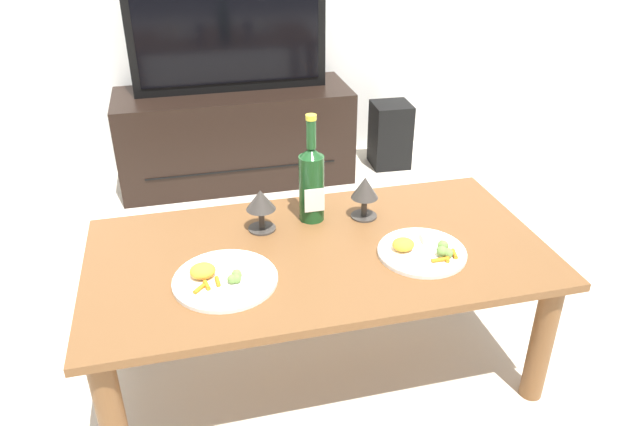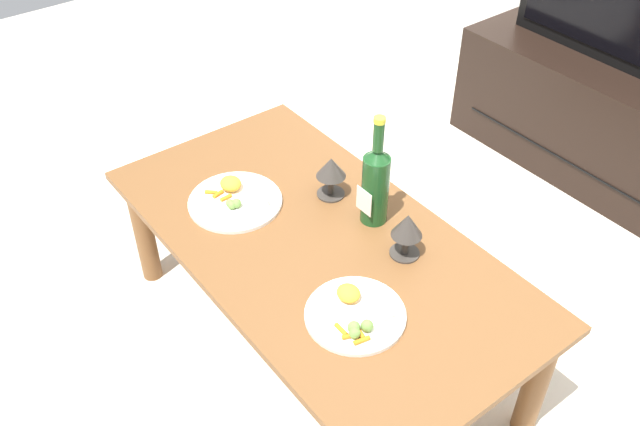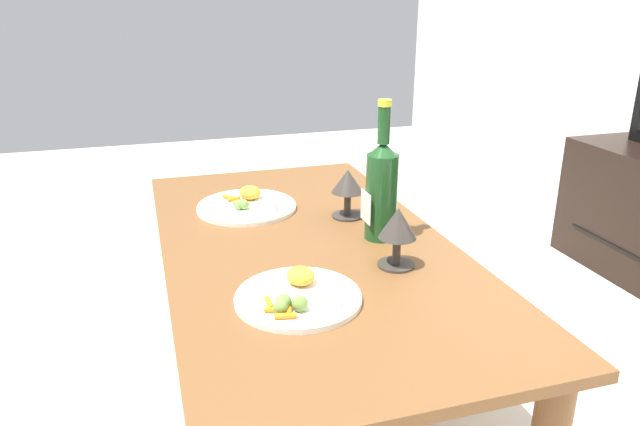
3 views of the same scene
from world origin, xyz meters
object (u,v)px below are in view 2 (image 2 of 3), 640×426
dining_table (318,258)px  tv_stand (598,118)px  goblet_right (407,228)px  dinner_plate_right (356,313)px  goblet_left (331,170)px  wine_bottle (376,182)px  dinner_plate_left (235,199)px

dining_table → tv_stand: 1.56m
goblet_right → dinner_plate_right: bearing=-69.5°
dining_table → goblet_left: size_ratio=9.88×
wine_bottle → goblet_right: size_ratio=2.49×
goblet_right → goblet_left: bearing=180.0°
tv_stand → goblet_left: goblet_left is taller
goblet_left → goblet_right: bearing=0.0°
tv_stand → wine_bottle: (0.10, -1.36, 0.35)m
dining_table → dinner_plate_right: 0.32m
tv_stand → goblet_left: size_ratio=8.71×
dinner_plate_left → goblet_left: bearing=60.3°
dinner_plate_left → dinner_plate_right: dinner_plate_left is taller
dinner_plate_left → dinner_plate_right: (0.59, -0.00, 0.00)m
dinner_plate_right → goblet_left: bearing=149.2°
wine_bottle → dinner_plate_left: 0.45m
dining_table → wine_bottle: wine_bottle is taller
wine_bottle → dinner_plate_right: size_ratio=1.36×
wine_bottle → goblet_right: 0.18m
tv_stand → goblet_right: bearing=-78.9°
wine_bottle → dinner_plate_left: bearing=-137.8°
dinner_plate_right → tv_stand: bearing=102.6°
goblet_left → dining_table: bearing=-48.0°
tv_stand → goblet_right: (0.27, -1.39, 0.31)m
goblet_left → dinner_plate_right: bearing=-30.8°
dinner_plate_left → wine_bottle: bearing=42.2°
dining_table → tv_stand: bearing=92.8°
dinner_plate_right → dinner_plate_left: bearing=179.8°
goblet_right → dining_table: bearing=-140.1°
goblet_right → dinner_plate_right: goblet_right is taller
tv_stand → dinner_plate_right: 1.71m
dining_table → goblet_right: size_ratio=9.53×
dinner_plate_left → dining_table: bearing=18.2°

